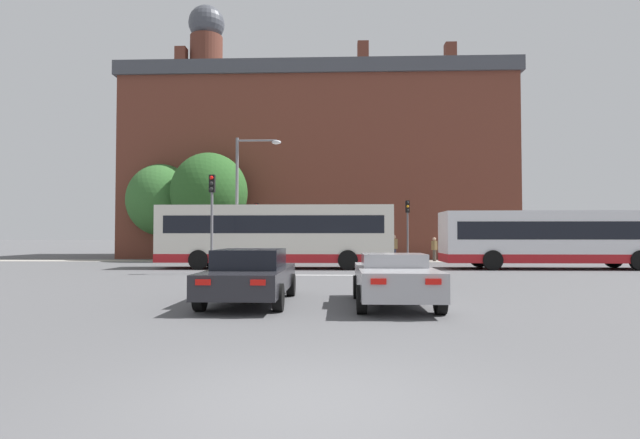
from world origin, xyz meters
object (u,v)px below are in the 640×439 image
traffic_light_far_right (408,220)px  traffic_light_near_left (212,208)px  street_lamp_junction (245,187)px  pedestrian_waiting (434,247)px  bus_crossing_lead (276,235)px  car_roadster_right (394,278)px  pedestrian_walking_east (394,246)px  car_saloon_left (251,275)px  bus_crossing_trailing (555,238)px  traffic_light_far_left (256,222)px

traffic_light_far_right → traffic_light_near_left: size_ratio=0.90×
street_lamp_junction → pedestrian_waiting: bearing=33.5°
bus_crossing_lead → traffic_light_far_right: (7.88, 6.80, 0.95)m
car_roadster_right → bus_crossing_lead: bus_crossing_lead is taller
street_lamp_junction → pedestrian_walking_east: bearing=38.3°
pedestrian_walking_east → street_lamp_junction: bearing=9.2°
bus_crossing_lead → pedestrian_waiting: size_ratio=7.61×
traffic_light_far_right → pedestrian_walking_east: 1.91m
car_saloon_left → traffic_light_far_right: (6.82, 20.32, 2.02)m
car_roadster_right → bus_crossing_trailing: (9.90, 13.98, 0.93)m
street_lamp_junction → pedestrian_waiting: (11.40, 7.54, -3.36)m
bus_crossing_lead → traffic_light_far_left: 7.65m
car_roadster_right → traffic_light_far_right: size_ratio=1.08×
traffic_light_far_left → traffic_light_far_right: bearing=-2.6°
car_saloon_left → traffic_light_near_left: bearing=110.1°
traffic_light_far_left → car_saloon_left: bearing=-81.0°
street_lamp_junction → car_roadster_right: bearing=-65.5°
traffic_light_far_left → pedestrian_walking_east: (9.22, -0.48, -1.61)m
traffic_light_far_left → pedestrian_walking_east: bearing=-3.0°
bus_crossing_lead → traffic_light_near_left: (-2.42, -3.92, 1.22)m
traffic_light_near_left → pedestrian_waiting: size_ratio=2.80×
bus_crossing_lead → traffic_light_far_left: size_ratio=3.11×
car_roadster_right → bus_crossing_lead: 14.70m
traffic_light_far_left → pedestrian_walking_east: 9.37m
pedestrian_walking_east → traffic_light_near_left: bearing=19.6°
traffic_light_far_left → traffic_light_near_left: (-0.19, -11.18, 0.35)m
traffic_light_far_right → bus_crossing_trailing: bearing=-45.0°
pedestrian_waiting → pedestrian_walking_east: bearing=82.9°
traffic_light_far_left → traffic_light_near_left: bearing=-91.0°
traffic_light_far_left → bus_crossing_lead: bearing=-72.9°
car_saloon_left → car_roadster_right: car_saloon_left is taller
car_saloon_left → bus_crossing_lead: bus_crossing_lead is taller
bus_crossing_lead → bus_crossing_trailing: bearing=90.4°
car_saloon_left → pedestrian_walking_east: (5.92, 20.30, 0.33)m
pedestrian_waiting → traffic_light_far_left: bearing=69.4°
car_roadster_right → street_lamp_junction: (-6.33, 13.85, 3.63)m
car_saloon_left → bus_crossing_lead: 13.60m
car_roadster_right → pedestrian_waiting: (5.07, 21.40, 0.26)m
traffic_light_far_left → street_lamp_junction: street_lamp_junction is taller
car_saloon_left → bus_crossing_trailing: size_ratio=0.41×
street_lamp_junction → pedestrian_walking_east: size_ratio=3.93×
car_saloon_left → traffic_light_far_right: size_ratio=1.17×
car_saloon_left → pedestrian_walking_east: pedestrian_walking_east is taller
car_saloon_left → pedestrian_waiting: size_ratio=2.96×
traffic_light_near_left → street_lamp_junction: 4.17m
traffic_light_far_left → traffic_light_far_right: traffic_light_far_right is taller
traffic_light_far_left → car_roadster_right: bearing=-71.9°
bus_crossing_trailing → traffic_light_near_left: size_ratio=2.59×
pedestrian_walking_east → bus_crossing_lead: bearing=15.1°
pedestrian_waiting → bus_crossing_trailing: bearing=-168.8°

